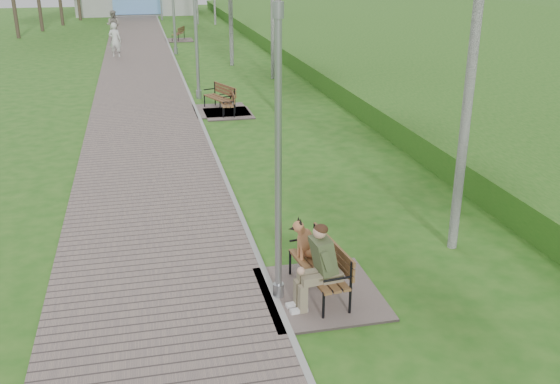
% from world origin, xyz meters
% --- Properties ---
extents(ground, '(120.00, 120.00, 0.00)m').
position_xyz_m(ground, '(0.00, 0.00, 0.00)').
color(ground, '#245D17').
rests_on(ground, ground).
extents(walkway, '(3.50, 67.00, 0.04)m').
position_xyz_m(walkway, '(-1.75, 21.50, 0.02)').
color(walkway, '#71605B').
rests_on(walkway, ground).
extents(kerb, '(0.10, 67.00, 0.05)m').
position_xyz_m(kerb, '(0.00, 21.50, 0.03)').
color(kerb, '#999993').
rests_on(kerb, ground).
extents(embankment, '(14.00, 70.00, 1.60)m').
position_xyz_m(embankment, '(12.00, 20.00, 0.00)').
color(embankment, '#50812A').
rests_on(embankment, ground).
extents(bench_main, '(1.82, 2.03, 1.59)m').
position_xyz_m(bench_main, '(0.64, 1.69, 0.45)').
color(bench_main, '#71605B').
rests_on(bench_main, ground).
extents(bench_second, '(1.78, 1.98, 1.09)m').
position_xyz_m(bench_second, '(0.78, 14.17, 0.20)').
color(bench_second, '#71605B').
rests_on(bench_second, ground).
extents(bench_third, '(1.55, 1.72, 0.95)m').
position_xyz_m(bench_third, '(0.96, 13.68, 0.17)').
color(bench_third, '#71605B').
rests_on(bench_third, ground).
extents(bench_far, '(1.64, 1.82, 1.01)m').
position_xyz_m(bench_far, '(0.70, 32.67, 0.18)').
color(bench_far, '#71605B').
rests_on(bench_far, ground).
extents(lamp_post_near, '(0.17, 0.17, 4.46)m').
position_xyz_m(lamp_post_near, '(0.06, 1.76, 2.08)').
color(lamp_post_near, '#919398').
rests_on(lamp_post_near, ground).
extents(lamp_post_second, '(0.21, 0.21, 5.36)m').
position_xyz_m(lamp_post_second, '(0.29, 16.26, 2.51)').
color(lamp_post_second, '#919398').
rests_on(lamp_post_second, ground).
extents(lamp_post_third, '(0.22, 0.22, 5.78)m').
position_xyz_m(lamp_post_third, '(0.19, 27.27, 2.70)').
color(lamp_post_third, '#919398').
rests_on(lamp_post_third, ground).
extents(pedestrian_near, '(0.74, 0.61, 1.74)m').
position_xyz_m(pedestrian_near, '(-2.87, 26.84, 0.87)').
color(pedestrian_near, silver).
rests_on(pedestrian_near, ground).
extents(pedestrian_far, '(1.04, 0.93, 1.76)m').
position_xyz_m(pedestrian_far, '(-3.11, 33.82, 0.88)').
color(pedestrian_far, gray).
rests_on(pedestrian_far, ground).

